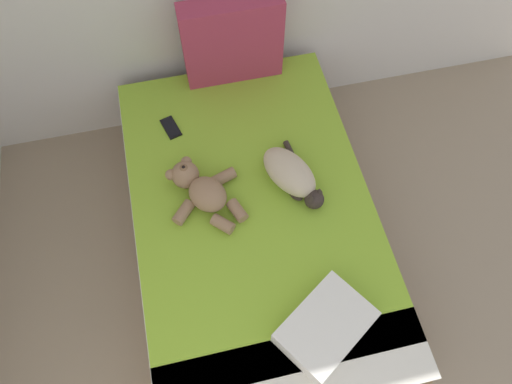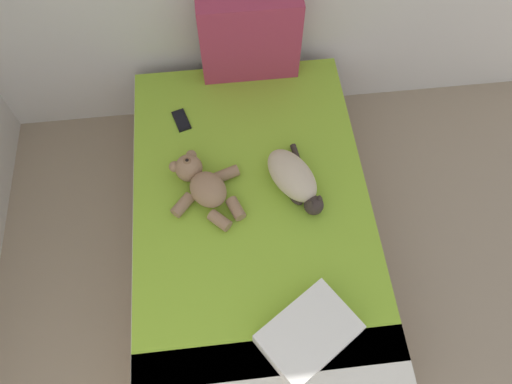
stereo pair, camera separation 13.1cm
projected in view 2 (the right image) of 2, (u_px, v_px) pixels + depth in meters
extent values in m
plane|color=gray|center=(334.00, 367.00, 2.54)|extent=(9.19, 9.19, 0.00)
cube|color=olive|center=(253.00, 232.00, 2.75)|extent=(1.26, 1.98, 0.30)
cube|color=white|center=(252.00, 214.00, 2.55)|extent=(1.22, 1.92, 0.17)
cube|color=#8CB72D|center=(251.00, 196.00, 2.49)|extent=(1.21, 1.78, 0.02)
cube|color=silver|center=(273.00, 377.00, 2.07)|extent=(1.21, 0.32, 0.02)
cube|color=#A5334C|center=(250.00, 40.00, 2.66)|extent=(0.55, 0.14, 0.51)
ellipsoid|color=#C6B293|center=(292.00, 175.00, 2.45)|extent=(0.32, 0.39, 0.15)
sphere|color=#332823|center=(314.00, 205.00, 2.40)|extent=(0.10, 0.10, 0.10)
cone|color=#332823|center=(319.00, 197.00, 2.36)|extent=(0.04, 0.04, 0.04)
cone|color=#332823|center=(310.00, 203.00, 2.34)|extent=(0.04, 0.04, 0.04)
cylinder|color=#332823|center=(297.00, 157.00, 2.57)|extent=(0.05, 0.16, 0.03)
ellipsoid|color=#332823|center=(296.00, 197.00, 2.45)|extent=(0.10, 0.11, 0.04)
ellipsoid|color=#937051|center=(208.00, 190.00, 2.42)|extent=(0.26, 0.27, 0.14)
sphere|color=#937051|center=(189.00, 168.00, 2.48)|extent=(0.14, 0.14, 0.14)
sphere|color=brown|center=(188.00, 163.00, 2.44)|extent=(0.06, 0.06, 0.06)
sphere|color=black|center=(187.00, 160.00, 2.41)|extent=(0.02, 0.02, 0.02)
sphere|color=#937051|center=(174.00, 167.00, 2.47)|extent=(0.06, 0.06, 0.06)
sphere|color=#937051|center=(191.00, 155.00, 2.51)|extent=(0.06, 0.06, 0.06)
cylinder|color=#937051|center=(183.00, 205.00, 2.42)|extent=(0.13, 0.13, 0.06)
cylinder|color=#937051|center=(220.00, 220.00, 2.38)|extent=(0.12, 0.12, 0.06)
cylinder|color=#937051|center=(227.00, 174.00, 2.51)|extent=(0.14, 0.10, 0.06)
cylinder|color=#937051|center=(236.00, 209.00, 2.41)|extent=(0.10, 0.13, 0.06)
cube|color=black|center=(181.00, 120.00, 2.71)|extent=(0.11, 0.16, 0.01)
cube|color=black|center=(181.00, 120.00, 2.70)|extent=(0.09, 0.14, 0.00)
cube|color=white|center=(309.00, 334.00, 2.09)|extent=(0.49, 0.45, 0.11)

